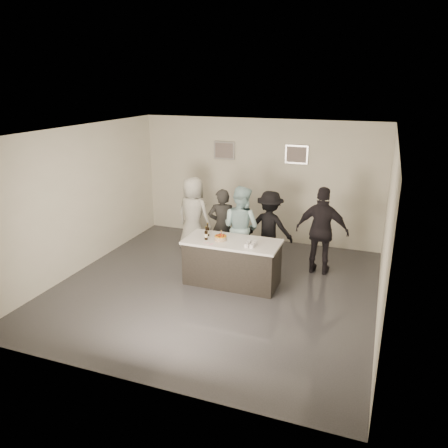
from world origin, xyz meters
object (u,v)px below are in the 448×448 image
at_px(bar_counter, 232,262).
at_px(person_guest_back, 270,227).
at_px(beer_bottle_a, 208,230).
at_px(beer_bottle_b, 206,233).
at_px(cake, 221,238).
at_px(person_main_black, 222,226).
at_px(person_guest_right, 322,231).
at_px(person_main_blue, 241,227).
at_px(person_guest_left, 193,215).

relative_size(bar_counter, person_guest_back, 1.16).
distance_m(beer_bottle_a, beer_bottle_b, 0.22).
xyz_separation_m(beer_bottle_b, person_guest_back, (0.90, 1.44, -0.23)).
xyz_separation_m(bar_counter, cake, (-0.22, -0.05, 0.49)).
xyz_separation_m(person_main_black, person_guest_back, (0.96, 0.40, -0.03)).
relative_size(cake, person_guest_back, 0.15).
height_order(beer_bottle_a, person_main_black, person_main_black).
xyz_separation_m(person_guest_right, person_guest_back, (-1.15, 0.20, -0.12)).
distance_m(cake, beer_bottle_a, 0.37).
xyz_separation_m(cake, person_main_blue, (0.12, 0.90, -0.04)).
bearing_deg(person_guest_back, person_guest_left, 5.27).
distance_m(beer_bottle_b, person_main_black, 1.06).
xyz_separation_m(beer_bottle_b, person_main_blue, (0.40, 0.97, -0.14)).
bearing_deg(person_main_blue, person_guest_left, -1.39).
xyz_separation_m(cake, person_guest_right, (1.78, 1.17, -0.02)).
relative_size(beer_bottle_a, person_guest_left, 0.15).
distance_m(cake, person_main_black, 1.03).
height_order(bar_counter, cake, cake).
distance_m(bar_counter, person_main_blue, 0.97).
height_order(beer_bottle_b, person_guest_left, person_guest_left).
height_order(bar_counter, beer_bottle_a, beer_bottle_a).
bearing_deg(beer_bottle_b, person_main_blue, 67.69).
height_order(cake, beer_bottle_b, beer_bottle_b).
bearing_deg(cake, person_main_black, 108.75).
height_order(beer_bottle_a, person_guest_back, person_guest_back).
distance_m(bar_counter, person_guest_right, 1.98).
height_order(bar_counter, person_guest_left, person_guest_left).
xyz_separation_m(beer_bottle_b, person_guest_left, (-0.92, 1.46, -0.14)).
bearing_deg(person_guest_left, beer_bottle_a, 137.38).
height_order(person_main_blue, person_guest_right, person_guest_right).
relative_size(beer_bottle_b, person_guest_left, 0.15).
bearing_deg(bar_counter, beer_bottle_b, -167.16).
relative_size(person_guest_right, person_guest_back, 1.14).
xyz_separation_m(cake, person_guest_left, (-1.20, 1.39, -0.05)).
bearing_deg(person_guest_left, person_guest_right, -171.77).
relative_size(cake, person_guest_left, 0.13).
bearing_deg(beer_bottle_a, cake, -23.71).
bearing_deg(person_main_blue, beer_bottle_b, 86.86).
bearing_deg(person_guest_left, bar_counter, 149.03).
bearing_deg(person_main_blue, person_guest_right, -151.48).
relative_size(person_main_blue, person_guest_back, 1.11).
bearing_deg(bar_counter, person_main_black, 120.79).
height_order(bar_counter, person_guest_right, person_guest_right).
bearing_deg(person_main_blue, person_main_black, 9.67).
distance_m(person_main_blue, person_guest_left, 1.41).
height_order(bar_counter, person_main_blue, person_main_blue).
relative_size(cake, beer_bottle_b, 0.92).
bearing_deg(person_main_blue, cake, 101.50).
relative_size(beer_bottle_a, beer_bottle_b, 1.00).
distance_m(beer_bottle_a, person_guest_back, 1.57).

